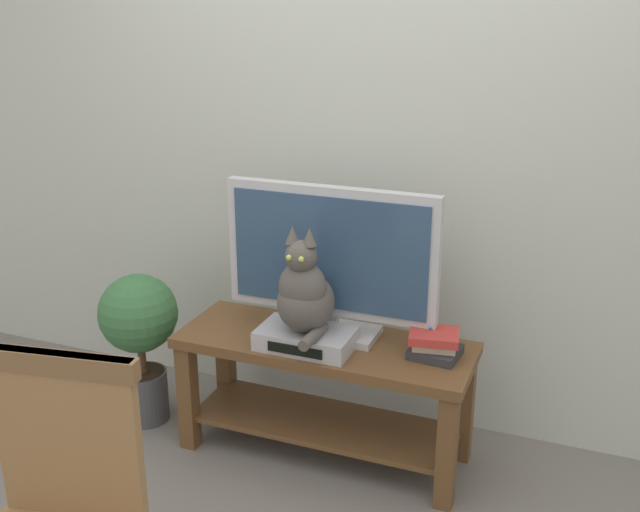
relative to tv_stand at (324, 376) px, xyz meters
name	(u,v)px	position (x,y,z in m)	size (l,w,h in m)	color
back_wall	(377,110)	(0.05, 0.49, 1.04)	(7.00, 0.12, 2.80)	#B7BCB2
tv_stand	(324,376)	(0.00, 0.00, 0.00)	(1.22, 0.44, 0.53)	brown
tv	(330,259)	(0.00, 0.06, 0.50)	(0.89, 0.20, 0.63)	#B7B7BC
media_box	(306,338)	(-0.05, -0.08, 0.20)	(0.38, 0.23, 0.08)	#ADADB2
cat	(305,293)	(-0.05, -0.10, 0.40)	(0.22, 0.31, 0.44)	#514C47
book_stack	(435,344)	(0.45, 0.03, 0.21)	(0.22, 0.19, 0.10)	#2D2D33
potted_plant	(140,331)	(-0.87, -0.05, 0.08)	(0.35, 0.35, 0.71)	#47474C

